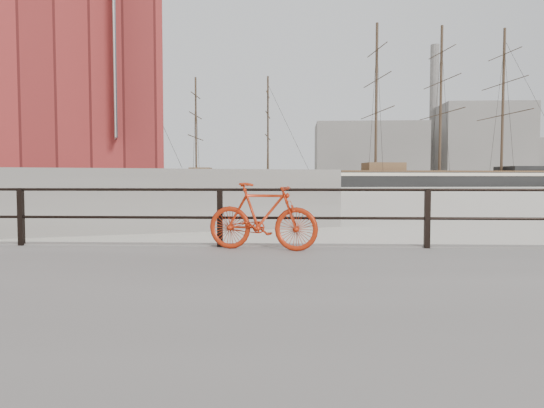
% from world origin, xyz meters
% --- Properties ---
extents(ground, '(400.00, 400.00, 0.00)m').
position_xyz_m(ground, '(0.00, 0.00, 0.00)').
color(ground, white).
rests_on(ground, ground).
extents(promenade, '(36.00, 8.00, 0.35)m').
position_xyz_m(promenade, '(0.00, -4.00, 0.17)').
color(promenade, gray).
rests_on(promenade, ground).
extents(far_quay, '(78.44, 148.07, 1.80)m').
position_xyz_m(far_quay, '(-40.00, 72.00, 0.90)').
color(far_quay, gray).
rests_on(far_quay, ground).
extents(guardrail, '(28.00, 0.10, 1.00)m').
position_xyz_m(guardrail, '(0.00, -0.15, 0.85)').
color(guardrail, black).
rests_on(guardrail, promenade).
extents(bicycle, '(1.84, 0.64, 1.10)m').
position_xyz_m(bicycle, '(-2.75, -0.51, 0.90)').
color(bicycle, '#AC250B').
rests_on(bicycle, promenade).
extents(barque_black, '(58.38, 27.66, 32.00)m').
position_xyz_m(barque_black, '(25.50, 86.38, 0.00)').
color(barque_black, black).
rests_on(barque_black, ground).
extents(schooner_mid, '(28.49, 12.42, 20.42)m').
position_xyz_m(schooner_mid, '(-13.50, 77.62, 0.00)').
color(schooner_mid, beige).
rests_on(schooner_mid, ground).
extents(schooner_left, '(25.72, 21.54, 18.01)m').
position_xyz_m(schooner_left, '(-30.88, 67.17, 0.00)').
color(schooner_left, beige).
rests_on(schooner_left, ground).
extents(workboat_near, '(11.27, 3.76, 7.00)m').
position_xyz_m(workboat_near, '(-27.78, 34.53, 0.00)').
color(workboat_near, black).
rests_on(workboat_near, ground).
extents(apartment_mustard, '(26.02, 22.15, 22.20)m').
position_xyz_m(apartment_mustard, '(-29.49, 40.65, 12.90)').
color(apartment_mustard, gold).
rests_on(apartment_mustard, far_quay).
extents(apartment_cream, '(24.16, 21.40, 21.20)m').
position_xyz_m(apartment_cream, '(-38.11, 61.98, 12.40)').
color(apartment_cream, beige).
rests_on(apartment_cream, far_quay).
extents(apartment_grey, '(26.02, 22.15, 23.20)m').
position_xyz_m(apartment_grey, '(-46.35, 82.38, 13.40)').
color(apartment_grey, '#A3A39E').
rests_on(apartment_grey, far_quay).
extents(apartment_brick, '(27.87, 22.90, 21.20)m').
position_xyz_m(apartment_brick, '(-54.97, 103.70, 12.40)').
color(apartment_brick, brown).
rests_on(apartment_brick, far_quay).
extents(industrial_west, '(32.00, 18.00, 18.00)m').
position_xyz_m(industrial_west, '(20.00, 140.00, 9.00)').
color(industrial_west, gray).
rests_on(industrial_west, ground).
extents(industrial_mid, '(26.00, 20.00, 24.00)m').
position_xyz_m(industrial_mid, '(55.00, 145.00, 12.00)').
color(industrial_mid, gray).
rests_on(industrial_mid, ground).
extents(smokestack, '(2.80, 2.80, 44.00)m').
position_xyz_m(smokestack, '(42.00, 150.00, 22.00)').
color(smokestack, gray).
rests_on(smokestack, ground).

